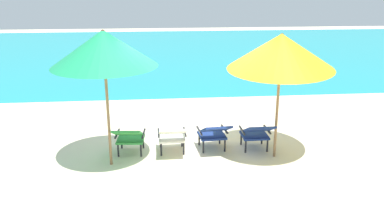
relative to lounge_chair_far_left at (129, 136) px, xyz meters
name	(u,v)px	position (x,y,z in m)	size (l,w,h in m)	color
ground_plane	(180,97)	(1.28, 4.21, -0.40)	(40.00, 40.00, 0.00)	beige
ocean_band	(168,51)	(1.28, 13.02, -0.40)	(40.00, 18.00, 0.01)	teal
lounge_chair_far_left	(129,136)	(0.00, 0.00, 0.00)	(0.61, 0.92, 0.68)	#338E3D
lounge_chair_near_left	(172,135)	(0.83, -0.02, 0.00)	(0.55, 0.88, 0.68)	silver
lounge_chair_near_right	(214,133)	(1.66, 0.05, 0.00)	(0.60, 0.91, 0.68)	navy
lounge_chair_far_right	(257,133)	(2.50, -0.04, 0.00)	(0.55, 0.88, 0.68)	navy
beach_umbrella_left	(104,48)	(-0.33, -0.35, 1.76)	(2.18, 2.19, 2.49)	olive
beach_umbrella_right	(281,51)	(2.79, -0.30, 1.65)	(2.60, 2.62, 2.44)	olive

